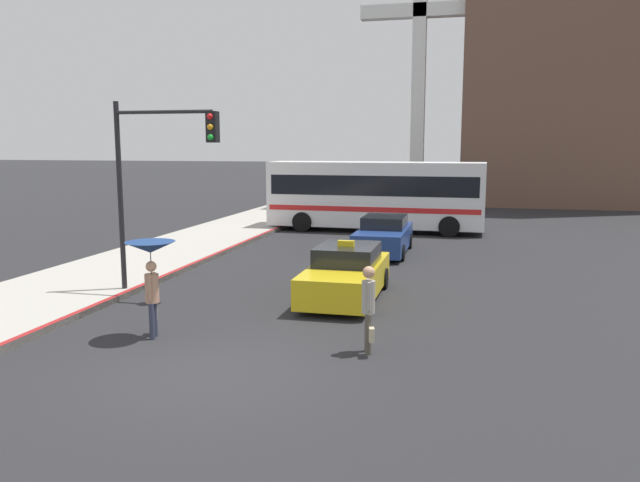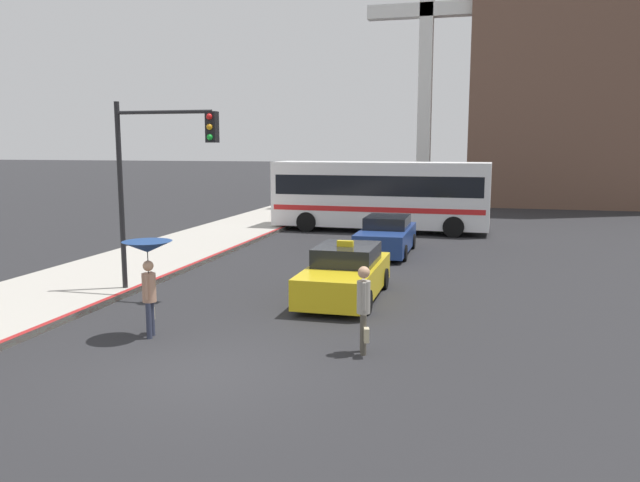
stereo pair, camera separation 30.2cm
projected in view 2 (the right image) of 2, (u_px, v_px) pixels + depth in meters
The scene contains 8 objects.
ground_plane at pixel (202, 372), 11.48m from camera, with size 300.00×300.00×0.00m, color #262628.
taxi at pixel (345, 274), 16.95m from camera, with size 1.91×4.55×1.59m.
sedan_red at pixel (387, 236), 24.00m from camera, with size 1.91×4.62×1.44m.
city_bus at pixel (380, 193), 30.17m from camera, with size 10.40×2.88×3.35m.
pedestrian_with_umbrella at pixel (148, 260), 13.32m from camera, with size 1.06×1.06×2.11m.
pedestrian_man at pixel (364, 304), 12.34m from camera, with size 0.34×0.55×1.78m.
traffic_light at pixel (158, 163), 16.74m from camera, with size 2.98×0.38×5.30m.
monument_cross at pixel (426, 53), 42.26m from camera, with size 8.03×0.90×18.24m.
Camera 2 is at (4.84, -10.10, 4.12)m, focal length 35.00 mm.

